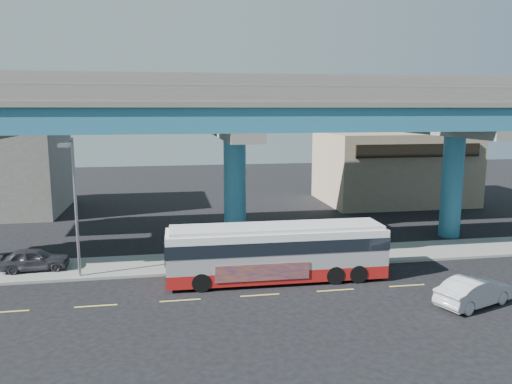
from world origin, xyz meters
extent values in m
plane|color=black|center=(0.00, 0.00, 0.00)|extent=(120.00, 120.00, 0.00)
cube|color=gray|center=(0.00, 5.50, 0.07)|extent=(70.00, 4.00, 0.15)
cube|color=#D8C64C|center=(-12.00, -0.30, 0.01)|extent=(2.00, 0.12, 0.01)
cube|color=#D8C64C|center=(-8.00, -0.30, 0.01)|extent=(2.00, 0.12, 0.01)
cube|color=#D8C64C|center=(-4.00, -0.30, 0.01)|extent=(2.00, 0.12, 0.01)
cube|color=#D8C64C|center=(0.00, -0.30, 0.01)|extent=(2.00, 0.12, 0.01)
cube|color=#D8C64C|center=(4.00, -0.30, 0.01)|extent=(2.00, 0.12, 0.01)
cube|color=#D8C64C|center=(8.00, -0.30, 0.01)|extent=(2.00, 0.12, 0.01)
cube|color=#D8C64C|center=(12.00, -0.30, 0.01)|extent=(2.00, 0.12, 0.01)
cylinder|color=#25698F|center=(0.00, 9.00, 3.70)|extent=(1.50, 1.50, 7.40)
cube|color=gray|center=(0.00, 9.00, 7.70)|extent=(2.00, 12.00, 0.60)
cube|color=gray|center=(0.00, 12.50, 8.60)|extent=(1.80, 5.00, 1.20)
cylinder|color=#25698F|center=(16.00, 9.00, 3.70)|extent=(1.50, 1.50, 7.40)
cube|color=gray|center=(16.00, 9.00, 7.70)|extent=(2.00, 12.00, 0.60)
cube|color=gray|center=(16.00, 12.50, 8.60)|extent=(1.80, 5.00, 1.20)
cube|color=#25698F|center=(0.00, 5.50, 8.70)|extent=(52.00, 5.00, 1.40)
cube|color=gray|center=(0.00, 5.50, 9.55)|extent=(52.00, 5.40, 0.30)
cube|color=gray|center=(0.00, 3.00, 10.10)|extent=(52.00, 0.25, 0.80)
cube|color=gray|center=(0.00, 8.00, 10.10)|extent=(52.00, 0.25, 0.80)
cube|color=#25698F|center=(0.00, 12.50, 9.90)|extent=(52.00, 5.00, 1.40)
cube|color=gray|center=(0.00, 12.50, 10.75)|extent=(52.00, 5.40, 0.30)
cube|color=gray|center=(0.00, 10.00, 11.30)|extent=(52.00, 0.25, 0.80)
cube|color=gray|center=(0.00, 15.00, 11.30)|extent=(52.00, 0.25, 0.80)
cube|color=tan|center=(18.00, 23.00, 3.50)|extent=(14.00, 10.00, 7.00)
cube|color=black|center=(18.00, 17.90, 5.60)|extent=(12.00, 0.25, 1.20)
cube|color=maroon|center=(1.31, 1.80, 0.55)|extent=(11.97, 2.71, 0.70)
cube|color=#A6A6AB|center=(1.31, 1.80, 1.64)|extent=(11.97, 2.71, 1.49)
cube|color=black|center=(1.31, 1.80, 2.14)|extent=(12.03, 2.76, 0.70)
cube|color=silver|center=(1.31, 1.80, 2.69)|extent=(11.97, 2.71, 0.40)
cube|color=silver|center=(1.31, 1.80, 2.98)|extent=(11.57, 2.45, 0.20)
cube|color=black|center=(7.30, 1.71, 1.99)|extent=(0.09, 2.29, 1.19)
cube|color=black|center=(-4.67, 1.88, 1.99)|extent=(0.09, 2.29, 1.19)
cube|color=navy|center=(0.30, 0.52, 0.92)|extent=(4.97, 0.12, 0.90)
cylinder|color=black|center=(-2.88, 0.71, 0.50)|extent=(1.00, 0.31, 0.99)
cylinder|color=black|center=(-2.85, 3.00, 0.50)|extent=(1.00, 0.31, 0.99)
cylinder|color=black|center=(4.28, 0.61, 0.50)|extent=(1.00, 0.31, 0.99)
cylinder|color=black|center=(4.31, 2.90, 0.50)|extent=(1.00, 0.31, 0.99)
cylinder|color=black|center=(5.57, 0.59, 0.50)|extent=(1.00, 0.31, 0.99)
cylinder|color=black|center=(5.61, 2.88, 0.50)|extent=(1.00, 0.31, 0.99)
imported|color=#B2B2B7|center=(9.90, -3.36, 0.70)|extent=(4.29, 5.21, 1.39)
imported|color=#333238|center=(-12.14, 5.50, 0.80)|extent=(2.00, 3.99, 1.29)
cylinder|color=gray|center=(-9.41, 4.00, 3.98)|extent=(0.16, 0.16, 7.67)
cylinder|color=gray|center=(-9.41, 2.96, 7.61)|extent=(0.12, 2.07, 0.12)
cube|color=gray|center=(-9.41, 1.93, 7.56)|extent=(0.50, 0.70, 0.18)
cylinder|color=gray|center=(2.68, 4.20, 1.15)|extent=(0.06, 0.06, 2.01)
cylinder|color=#B20A0A|center=(2.68, 4.17, 2.11)|extent=(0.68, 0.20, 0.69)
camera|label=1|loc=(-4.39, -23.94, 9.32)|focal=35.00mm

